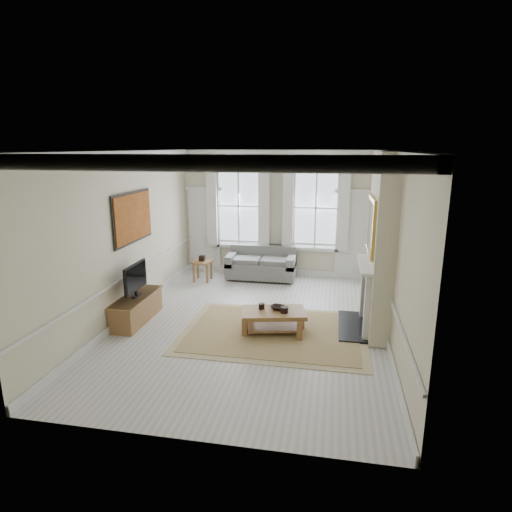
% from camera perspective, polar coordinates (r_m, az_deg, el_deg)
% --- Properties ---
extents(floor, '(7.20, 7.20, 0.00)m').
position_cam_1_polar(floor, '(8.73, -0.59, -9.05)').
color(floor, '#B7B5AD').
rests_on(floor, ground).
extents(ceiling, '(7.20, 7.20, 0.00)m').
position_cam_1_polar(ceiling, '(8.01, -0.65, 13.88)').
color(ceiling, white).
rests_on(ceiling, back_wall).
extents(back_wall, '(5.20, 0.00, 5.20)m').
position_cam_1_polar(back_wall, '(11.70, 2.79, 5.64)').
color(back_wall, beige).
rests_on(back_wall, floor).
extents(left_wall, '(0.00, 7.20, 7.20)m').
position_cam_1_polar(left_wall, '(9.06, -16.99, 2.48)').
color(left_wall, beige).
rests_on(left_wall, floor).
extents(right_wall, '(0.00, 7.20, 7.20)m').
position_cam_1_polar(right_wall, '(8.12, 17.69, 1.11)').
color(right_wall, beige).
rests_on(right_wall, floor).
extents(window_left, '(1.26, 0.20, 2.20)m').
position_cam_1_polar(window_left, '(11.81, -2.32, 6.71)').
color(window_left, '#B2BCC6').
rests_on(window_left, back_wall).
extents(window_right, '(1.26, 0.20, 2.20)m').
position_cam_1_polar(window_right, '(11.53, 7.98, 6.40)').
color(window_right, '#B2BCC6').
rests_on(window_right, back_wall).
extents(door_left, '(0.90, 0.08, 2.30)m').
position_cam_1_polar(door_left, '(12.19, -6.87, 3.29)').
color(door_left, silver).
rests_on(door_left, floor).
extents(door_right, '(0.90, 0.08, 2.30)m').
position_cam_1_polar(door_right, '(11.66, 12.77, 2.53)').
color(door_right, silver).
rests_on(door_right, floor).
extents(painting, '(0.05, 1.66, 1.06)m').
position_cam_1_polar(painting, '(9.24, -16.08, 4.98)').
color(painting, '#A4591C').
rests_on(painting, left_wall).
extents(chimney_breast, '(0.35, 1.70, 3.38)m').
position_cam_1_polar(chimney_breast, '(8.30, 16.33, 1.48)').
color(chimney_breast, beige).
rests_on(chimney_breast, floor).
extents(hearth, '(0.55, 1.50, 0.05)m').
position_cam_1_polar(hearth, '(8.77, 12.77, -9.11)').
color(hearth, black).
rests_on(hearth, floor).
extents(fireplace, '(0.21, 1.45, 1.33)m').
position_cam_1_polar(fireplace, '(8.53, 14.37, -4.79)').
color(fireplace, silver).
rests_on(fireplace, floor).
extents(mirror, '(0.06, 1.26, 1.06)m').
position_cam_1_polar(mirror, '(8.21, 15.01, 3.93)').
color(mirror, '#B88E32').
rests_on(mirror, chimney_breast).
extents(sofa, '(1.83, 0.89, 0.85)m').
position_cam_1_polar(sofa, '(11.55, 0.75, -1.26)').
color(sofa, slate).
rests_on(sofa, floor).
extents(side_table, '(0.53, 0.53, 0.55)m').
position_cam_1_polar(side_table, '(11.40, -7.17, -1.17)').
color(side_table, brown).
rests_on(side_table, floor).
extents(rug, '(3.50, 2.60, 0.02)m').
position_cam_1_polar(rug, '(8.36, 2.40, -10.07)').
color(rug, '#9D8451').
rests_on(rug, floor).
extents(coffee_table, '(1.31, 0.93, 0.45)m').
position_cam_1_polar(coffee_table, '(8.22, 2.42, -7.83)').
color(coffee_table, brown).
rests_on(coffee_table, rug).
extents(ceramic_pot_a, '(0.11, 0.11, 0.11)m').
position_cam_1_polar(ceramic_pot_a, '(8.25, 0.75, -6.71)').
color(ceramic_pot_a, black).
rests_on(ceramic_pot_a, coffee_table).
extents(ceramic_pot_b, '(0.15, 0.15, 0.11)m').
position_cam_1_polar(ceramic_pot_b, '(8.10, 3.79, -7.17)').
color(ceramic_pot_b, black).
rests_on(ceramic_pot_b, coffee_table).
extents(bowl, '(0.33, 0.33, 0.06)m').
position_cam_1_polar(bowl, '(8.26, 2.87, -6.87)').
color(bowl, black).
rests_on(bowl, coffee_table).
extents(tv_stand, '(0.48, 1.49, 0.53)m').
position_cam_1_polar(tv_stand, '(9.11, -15.62, -6.76)').
color(tv_stand, brown).
rests_on(tv_stand, floor).
extents(tv, '(0.08, 0.90, 0.68)m').
position_cam_1_polar(tv, '(8.89, -15.77, -2.79)').
color(tv, black).
rests_on(tv, tv_stand).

